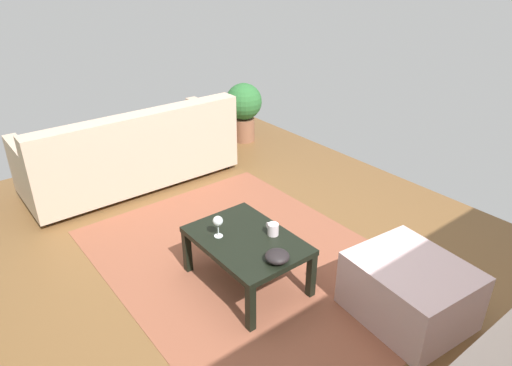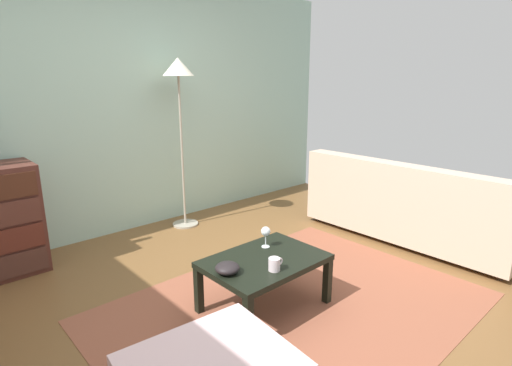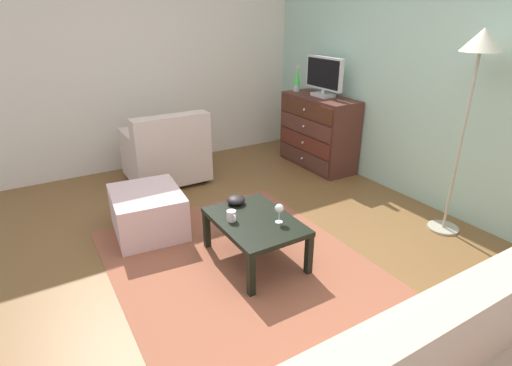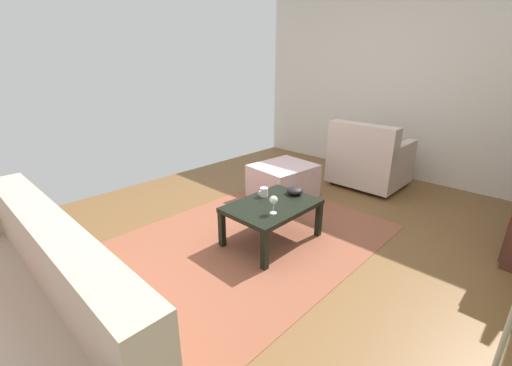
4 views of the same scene
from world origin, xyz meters
name	(u,v)px [view 4 (image 4 of 4)]	position (x,y,z in m)	size (l,w,h in m)	color
ground_plane	(278,243)	(0.00, 0.00, -0.03)	(5.84, 4.68, 0.05)	brown
wall_plain_left	(410,82)	(-2.68, 0.00, 1.31)	(0.12, 4.68, 2.62)	silver
area_rug	(248,240)	(0.20, -0.20, 0.00)	(2.60, 1.90, 0.01)	brown
coffee_table	(272,209)	(0.05, -0.05, 0.33)	(0.82, 0.58, 0.38)	black
wine_glass	(274,200)	(0.19, 0.09, 0.49)	(0.07, 0.07, 0.16)	silver
mug	(264,192)	(-0.03, -0.22, 0.42)	(0.11, 0.08, 0.08)	silver
bowl_decorative	(295,190)	(-0.28, -0.04, 0.41)	(0.16, 0.16, 0.07)	black
couch_large	(11,323)	(2.01, -0.10, 0.32)	(0.85, 2.05, 0.81)	#332319
armchair	(368,160)	(-1.92, -0.09, 0.35)	(0.80, 0.87, 0.86)	#332319
ottoman	(283,181)	(-0.85, -0.66, 0.20)	(0.70, 0.60, 0.40)	beige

